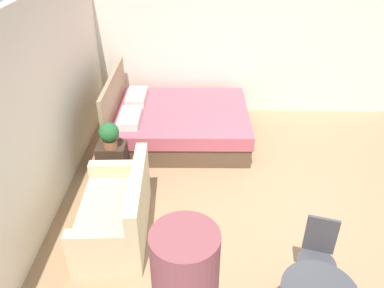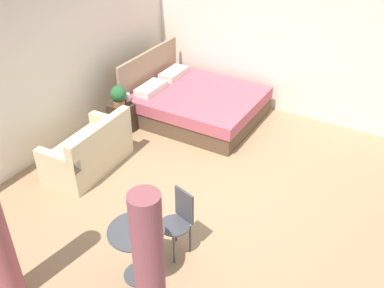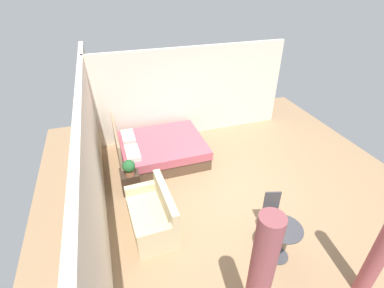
% 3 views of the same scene
% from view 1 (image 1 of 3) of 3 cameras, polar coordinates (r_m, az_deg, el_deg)
% --- Properties ---
extents(ground_plane, '(8.98, 8.61, 0.02)m').
position_cam_1_polar(ground_plane, '(5.21, 11.03, -9.76)').
color(ground_plane, '#9E7A56').
extents(wall_back, '(8.98, 0.12, 2.60)m').
position_cam_1_polar(wall_back, '(4.77, -22.50, 3.15)').
color(wall_back, silver).
rests_on(wall_back, ground).
extents(wall_right, '(0.12, 5.61, 2.60)m').
position_cam_1_polar(wall_right, '(7.20, 8.65, 14.53)').
color(wall_right, silver).
rests_on(wall_right, ground).
extents(bed, '(1.88, 2.25, 1.12)m').
position_cam_1_polar(bed, '(6.47, -2.22, 3.15)').
color(bed, brown).
rests_on(bed, ground).
extents(couch, '(1.42, 0.83, 0.85)m').
position_cam_1_polar(couch, '(4.71, -11.02, -10.14)').
color(couch, beige).
rests_on(couch, ground).
extents(nightstand, '(0.44, 0.41, 0.52)m').
position_cam_1_polar(nightstand, '(5.74, -11.61, -2.07)').
color(nightstand, '#38281E').
rests_on(nightstand, ground).
extents(potted_plant, '(0.28, 0.28, 0.38)m').
position_cam_1_polar(potted_plant, '(5.42, -12.21, 1.42)').
color(potted_plant, '#935B3D').
rests_on(potted_plant, nightstand).
extents(vase, '(0.08, 0.08, 0.15)m').
position_cam_1_polar(vase, '(5.66, -11.43, 1.40)').
color(vase, silver).
rests_on(vase, nightstand).
extents(cafe_chair_near_window, '(0.47, 0.47, 0.88)m').
position_cam_1_polar(cafe_chair_near_window, '(4.10, 18.23, -14.84)').
color(cafe_chair_near_window, '#3F3F44').
rests_on(cafe_chair_near_window, ground).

